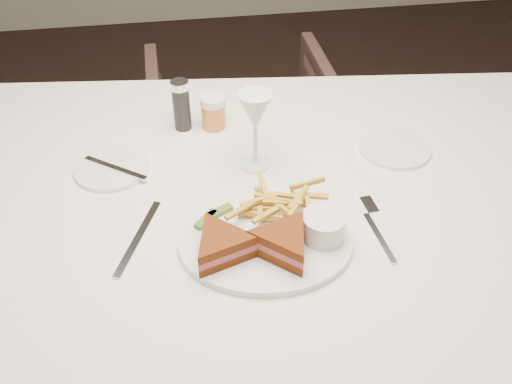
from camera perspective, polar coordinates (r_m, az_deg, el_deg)
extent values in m
plane|color=black|center=(1.82, -6.95, -15.78)|extent=(5.00, 5.00, 0.00)
cube|color=white|center=(1.43, -0.32, -11.84)|extent=(1.56, 1.14, 0.75)
imported|color=#45312A|center=(2.07, -1.29, 5.40)|extent=(0.64, 0.60, 0.66)
ellipsoid|color=white|center=(1.05, 0.97, -5.12)|extent=(0.35, 0.28, 0.01)
cube|color=silver|center=(1.09, -11.68, -4.51)|extent=(0.09, 0.20, 0.00)
cylinder|color=white|center=(1.26, -14.21, 2.35)|extent=(0.16, 0.16, 0.01)
cylinder|color=white|center=(1.32, 13.70, 4.30)|extent=(0.16, 0.16, 0.01)
cylinder|color=black|center=(1.34, -7.47, 8.59)|extent=(0.04, 0.04, 0.12)
cylinder|color=orange|center=(1.34, -4.30, 7.98)|extent=(0.06, 0.06, 0.08)
cube|color=#446623|center=(1.09, -3.70, -2.00)|extent=(0.06, 0.04, 0.01)
cube|color=#446623|center=(1.08, -5.03, -2.74)|extent=(0.05, 0.05, 0.01)
cylinder|color=white|center=(1.04, 6.77, -3.45)|extent=(0.08, 0.08, 0.05)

